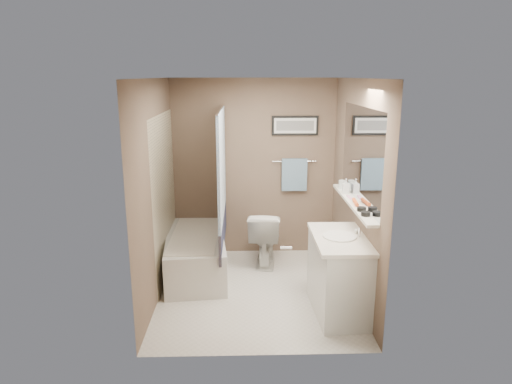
{
  "coord_description": "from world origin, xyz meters",
  "views": [
    {
      "loc": [
        -0.14,
        -4.83,
        2.43
      ],
      "look_at": [
        0.0,
        0.15,
        1.15
      ],
      "focal_mm": 32.0,
      "sensor_mm": 36.0,
      "label": 1
    }
  ],
  "objects_px": {
    "candle_bowl_near": "(366,214)",
    "glass_jar": "(342,184)",
    "vanity": "(339,277)",
    "candle_bowl_far": "(361,209)",
    "toilet": "(265,237)",
    "soap_bottle": "(346,186)",
    "hair_brush_front": "(355,202)",
    "bathtub": "(195,254)"
  },
  "relations": [
    {
      "from": "candle_bowl_far",
      "to": "hair_brush_front",
      "type": "distance_m",
      "value": 0.26
    },
    {
      "from": "vanity",
      "to": "soap_bottle",
      "type": "bearing_deg",
      "value": 72.56
    },
    {
      "from": "toilet",
      "to": "bathtub",
      "type": "bearing_deg",
      "value": 24.76
    },
    {
      "from": "glass_jar",
      "to": "soap_bottle",
      "type": "relative_size",
      "value": 0.6
    },
    {
      "from": "vanity",
      "to": "soap_bottle",
      "type": "distance_m",
      "value": 1.09
    },
    {
      "from": "toilet",
      "to": "hair_brush_front",
      "type": "bearing_deg",
      "value": 136.18
    },
    {
      "from": "candle_bowl_far",
      "to": "glass_jar",
      "type": "relative_size",
      "value": 0.9
    },
    {
      "from": "hair_brush_front",
      "to": "glass_jar",
      "type": "height_order",
      "value": "glass_jar"
    },
    {
      "from": "candle_bowl_near",
      "to": "bathtub",
      "type": "bearing_deg",
      "value": 146.21
    },
    {
      "from": "glass_jar",
      "to": "soap_bottle",
      "type": "height_order",
      "value": "soap_bottle"
    },
    {
      "from": "toilet",
      "to": "vanity",
      "type": "distance_m",
      "value": 1.5
    },
    {
      "from": "toilet",
      "to": "candle_bowl_far",
      "type": "relative_size",
      "value": 8.07
    },
    {
      "from": "vanity",
      "to": "candle_bowl_near",
      "type": "xyz_separation_m",
      "value": [
        0.19,
        -0.17,
        0.73
      ]
    },
    {
      "from": "toilet",
      "to": "candle_bowl_near",
      "type": "xyz_separation_m",
      "value": [
        0.9,
        -1.49,
        0.77
      ]
    },
    {
      "from": "bathtub",
      "to": "candle_bowl_far",
      "type": "relative_size",
      "value": 16.67
    },
    {
      "from": "toilet",
      "to": "soap_bottle",
      "type": "bearing_deg",
      "value": 152.23
    },
    {
      "from": "bathtub",
      "to": "toilet",
      "type": "xyz_separation_m",
      "value": [
        0.89,
        0.3,
        0.11
      ]
    },
    {
      "from": "candle_bowl_far",
      "to": "bathtub",
      "type": "bearing_deg",
      "value": 149.84
    },
    {
      "from": "hair_brush_front",
      "to": "bathtub",
      "type": "bearing_deg",
      "value": 156.35
    },
    {
      "from": "candle_bowl_near",
      "to": "toilet",
      "type": "bearing_deg",
      "value": 121.09
    },
    {
      "from": "candle_bowl_near",
      "to": "soap_bottle",
      "type": "height_order",
      "value": "soap_bottle"
    },
    {
      "from": "bathtub",
      "to": "glass_jar",
      "type": "bearing_deg",
      "value": -9.27
    },
    {
      "from": "bathtub",
      "to": "toilet",
      "type": "relative_size",
      "value": 2.06
    },
    {
      "from": "soap_bottle",
      "to": "candle_bowl_near",
      "type": "bearing_deg",
      "value": -90.0
    },
    {
      "from": "toilet",
      "to": "soap_bottle",
      "type": "height_order",
      "value": "soap_bottle"
    },
    {
      "from": "toilet",
      "to": "hair_brush_front",
      "type": "xyz_separation_m",
      "value": [
        0.9,
        -1.08,
        0.77
      ]
    },
    {
      "from": "glass_jar",
      "to": "candle_bowl_far",
      "type": "bearing_deg",
      "value": -90.0
    },
    {
      "from": "bathtub",
      "to": "hair_brush_front",
      "type": "distance_m",
      "value": 2.14
    },
    {
      "from": "soap_bottle",
      "to": "vanity",
      "type": "bearing_deg",
      "value": -104.54
    },
    {
      "from": "hair_brush_front",
      "to": "glass_jar",
      "type": "distance_m",
      "value": 0.68
    },
    {
      "from": "vanity",
      "to": "candle_bowl_far",
      "type": "height_order",
      "value": "candle_bowl_far"
    },
    {
      "from": "toilet",
      "to": "candle_bowl_far",
      "type": "xyz_separation_m",
      "value": [
        0.9,
        -1.33,
        0.77
      ]
    },
    {
      "from": "toilet",
      "to": "candle_bowl_far",
      "type": "distance_m",
      "value": 1.78
    },
    {
      "from": "hair_brush_front",
      "to": "glass_jar",
      "type": "bearing_deg",
      "value": 90.0
    },
    {
      "from": "hair_brush_front",
      "to": "vanity",
      "type": "bearing_deg",
      "value": -127.04
    },
    {
      "from": "glass_jar",
      "to": "bathtub",
      "type": "bearing_deg",
      "value": 176.61
    },
    {
      "from": "bathtub",
      "to": "toilet",
      "type": "height_order",
      "value": "toilet"
    },
    {
      "from": "vanity",
      "to": "candle_bowl_near",
      "type": "height_order",
      "value": "candle_bowl_near"
    },
    {
      "from": "vanity",
      "to": "glass_jar",
      "type": "xyz_separation_m",
      "value": [
        0.19,
        0.92,
        0.77
      ]
    },
    {
      "from": "vanity",
      "to": "candle_bowl_far",
      "type": "xyz_separation_m",
      "value": [
        0.19,
        -0.01,
        0.73
      ]
    },
    {
      "from": "candle_bowl_near",
      "to": "soap_bottle",
      "type": "xyz_separation_m",
      "value": [
        0.0,
        0.88,
        0.06
      ]
    },
    {
      "from": "candle_bowl_near",
      "to": "glass_jar",
      "type": "relative_size",
      "value": 0.9
    }
  ]
}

